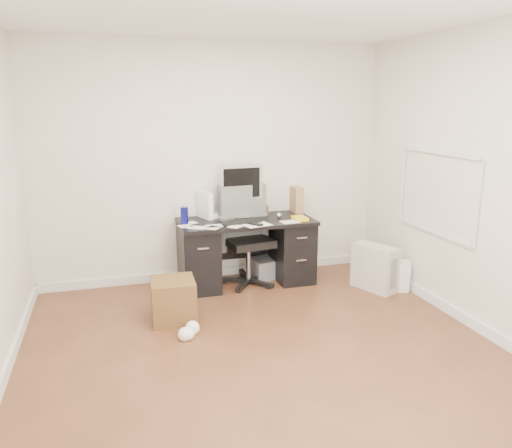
% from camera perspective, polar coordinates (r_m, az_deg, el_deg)
% --- Properties ---
extents(ground, '(4.00, 4.00, 0.00)m').
position_cam_1_polar(ground, '(4.28, 0.97, -14.60)').
color(ground, '#4C2E18').
rests_on(ground, ground).
extents(room_shell, '(4.02, 4.02, 2.71)m').
position_cam_1_polar(room_shell, '(3.82, 1.41, 8.11)').
color(room_shell, beige).
rests_on(room_shell, ground).
extents(desk, '(1.50, 0.70, 0.75)m').
position_cam_1_polar(desk, '(5.68, -1.12, -2.96)').
color(desk, black).
rests_on(desk, ground).
extents(loose_papers, '(1.10, 0.60, 0.00)m').
position_cam_1_polar(loose_papers, '(5.49, -3.01, 0.24)').
color(loose_papers, white).
rests_on(loose_papers, desk).
extents(lcd_monitor, '(0.50, 0.31, 0.61)m').
position_cam_1_polar(lcd_monitor, '(5.63, -1.71, 3.76)').
color(lcd_monitor, '#B3B4B8').
rests_on(lcd_monitor, desk).
extents(keyboard, '(0.46, 0.21, 0.03)m').
position_cam_1_polar(keyboard, '(5.44, -1.71, 0.25)').
color(keyboard, black).
rests_on(keyboard, desk).
extents(computer_mouse, '(0.08, 0.08, 0.07)m').
position_cam_1_polar(computer_mouse, '(5.65, 2.64, 0.98)').
color(computer_mouse, '#B3B4B8').
rests_on(computer_mouse, desk).
extents(travel_mug, '(0.10, 0.10, 0.19)m').
position_cam_1_polar(travel_mug, '(5.43, -8.19, 0.97)').
color(travel_mug, navy).
rests_on(travel_mug, desk).
extents(white_binder, '(0.20, 0.29, 0.30)m').
position_cam_1_polar(white_binder, '(5.66, -5.85, 2.17)').
color(white_binder, white).
rests_on(white_binder, desk).
extents(magazine_file, '(0.13, 0.26, 0.30)m').
position_cam_1_polar(magazine_file, '(5.99, 4.62, 2.83)').
color(magazine_file, '#936847').
rests_on(magazine_file, desk).
extents(pen_cup, '(0.13, 0.13, 0.24)m').
position_cam_1_polar(pen_cup, '(5.83, 1.00, 2.27)').
color(pen_cup, '#553618').
rests_on(pen_cup, desk).
extents(yellow_book, '(0.16, 0.20, 0.03)m').
position_cam_1_polar(yellow_book, '(5.61, 5.09, 0.67)').
color(yellow_book, yellow).
rests_on(yellow_book, desk).
extents(paper_remote, '(0.33, 0.29, 0.02)m').
position_cam_1_polar(paper_remote, '(5.35, 0.12, 0.02)').
color(paper_remote, white).
rests_on(paper_remote, desk).
extents(office_chair, '(0.72, 0.72, 1.12)m').
position_cam_1_polar(office_chair, '(5.62, -0.88, -1.42)').
color(office_chair, '#4D4F4D').
rests_on(office_chair, ground).
extents(pc_tower, '(0.40, 0.55, 0.50)m').
position_cam_1_polar(pc_tower, '(5.69, 13.40, -4.87)').
color(pc_tower, beige).
rests_on(pc_tower, ground).
extents(shopping_bag, '(0.29, 0.24, 0.35)m').
position_cam_1_polar(shopping_bag, '(5.72, 15.80, -5.74)').
color(shopping_bag, white).
rests_on(shopping_bag, ground).
extents(wicker_basket, '(0.42, 0.42, 0.41)m').
position_cam_1_polar(wicker_basket, '(4.85, -9.43, -8.58)').
color(wicker_basket, '#4D3017').
rests_on(wicker_basket, ground).
extents(desk_printer, '(0.43, 0.38, 0.22)m').
position_cam_1_polar(desk_printer, '(5.97, 1.29, -4.99)').
color(desk_printer, slate).
rests_on(desk_printer, ground).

